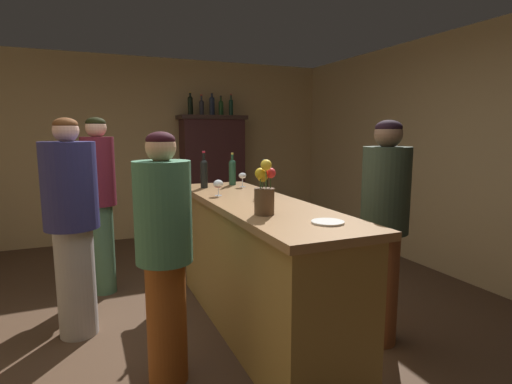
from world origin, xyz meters
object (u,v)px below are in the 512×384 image
at_px(wine_bottle_rose, 264,180).
at_px(flower_arrangement, 264,192).
at_px(cheese_plate, 328,222).
at_px(display_bottle_midright, 221,107).
at_px(bartender, 384,223).
at_px(bar_counter, 256,265).
at_px(display_bottle_midleft, 202,107).
at_px(display_bottle_left, 190,104).
at_px(patron_near_entrance, 72,220).
at_px(display_cabinet, 213,174).
at_px(patron_redhead, 164,249).
at_px(wine_bottle_riesling, 204,172).
at_px(wine_bottle_pinot, 232,171).
at_px(display_bottle_right, 231,106).
at_px(patron_in_navy, 100,197).
at_px(display_bottle_center, 212,105).
at_px(wine_glass_front, 242,176).
at_px(wine_glass_mid, 218,185).

distance_m(wine_bottle_rose, flower_arrangement, 0.78).
distance_m(cheese_plate, display_bottle_midright, 4.01).
bearing_deg(bartender, bar_counter, -40.05).
relative_size(flower_arrangement, display_bottle_midleft, 1.21).
bearing_deg(display_bottle_left, patron_near_entrance, -121.52).
bearing_deg(bartender, display_cabinet, -91.07).
xyz_separation_m(cheese_plate, patron_redhead, (-0.87, 0.45, -0.19)).
height_order(display_cabinet, wine_bottle_riesling, display_cabinet).
height_order(wine_bottle_pinot, display_bottle_right, display_bottle_right).
distance_m(wine_bottle_rose, wine_bottle_pinot, 0.74).
distance_m(display_bottle_left, patron_in_navy, 2.41).
relative_size(display_cabinet, wine_bottle_pinot, 5.64).
distance_m(flower_arrangement, patron_redhead, 0.71).
distance_m(wine_bottle_rose, display_bottle_left, 2.89).
height_order(wine_bottle_rose, display_bottle_center, display_bottle_center).
relative_size(display_bottle_midleft, patron_redhead, 0.19).
bearing_deg(cheese_plate, wine_bottle_riesling, 98.42).
height_order(display_cabinet, display_bottle_midleft, display_bottle_midleft).
xyz_separation_m(wine_bottle_riesling, display_bottle_center, (0.74, 2.14, 0.77)).
distance_m(wine_bottle_riesling, display_bottle_right, 2.50).
xyz_separation_m(flower_arrangement, bartender, (0.92, -0.06, -0.27)).
distance_m(wine_bottle_riesling, display_bottle_center, 2.39).
relative_size(flower_arrangement, patron_near_entrance, 0.21).
distance_m(bar_counter, patron_in_navy, 1.72).
bearing_deg(display_bottle_left, wine_bottle_pinot, -92.73).
bearing_deg(display_cabinet, wine_glass_front, -99.66).
relative_size(display_bottle_left, patron_near_entrance, 0.20).
distance_m(display_cabinet, display_bottle_midleft, 1.00).
relative_size(wine_bottle_riesling, patron_near_entrance, 0.21).
bearing_deg(wine_bottle_rose, wine_glass_mid, 159.25).
height_order(wine_bottle_pinot, flower_arrangement, flower_arrangement).
height_order(patron_near_entrance, patron_redhead, patron_near_entrance).
height_order(flower_arrangement, patron_in_navy, patron_in_navy).
bearing_deg(flower_arrangement, display_bottle_center, 78.24).
distance_m(wine_bottle_riesling, wine_bottle_pinot, 0.34).
relative_size(wine_bottle_riesling, display_bottle_center, 1.08).
relative_size(wine_glass_mid, display_bottle_left, 0.41).
bearing_deg(patron_redhead, patron_near_entrance, 73.57).
xyz_separation_m(wine_bottle_pinot, display_bottle_left, (0.10, 2.04, 0.77)).
bearing_deg(flower_arrangement, display_bottle_midright, 76.07).
height_order(cheese_plate, display_bottle_left, display_bottle_left).
distance_m(wine_bottle_pinot, patron_redhead, 1.69).
relative_size(wine_bottle_pinot, patron_in_navy, 0.19).
height_order(wine_bottle_riesling, cheese_plate, wine_bottle_riesling).
distance_m(patron_near_entrance, patron_redhead, 1.02).
xyz_separation_m(flower_arrangement, cheese_plate, (0.24, -0.36, -0.14)).
relative_size(bar_counter, patron_near_entrance, 1.43).
bearing_deg(wine_bottle_rose, patron_in_navy, 140.15).
relative_size(wine_bottle_riesling, display_bottle_right, 1.09).
xyz_separation_m(bar_counter, wine_glass_front, (0.19, 0.78, 0.62)).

